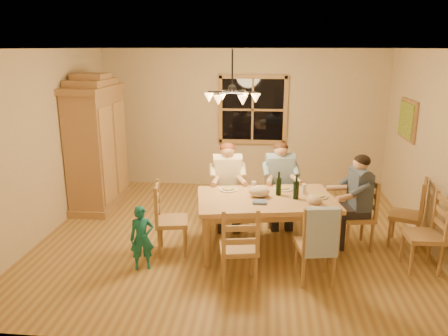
# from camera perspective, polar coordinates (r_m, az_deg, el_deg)

# --- Properties ---
(floor) EXTENTS (5.50, 5.50, 0.00)m
(floor) POSITION_cam_1_polar(r_m,az_deg,el_deg) (6.58, 0.98, -8.91)
(floor) COLOR olive
(floor) RESTS_ON ground
(ceiling) EXTENTS (5.50, 5.00, 0.02)m
(ceiling) POSITION_cam_1_polar(r_m,az_deg,el_deg) (5.99, 1.11, 15.34)
(ceiling) COLOR white
(ceiling) RESTS_ON wall_back
(wall_back) EXTENTS (5.50, 0.02, 2.70)m
(wall_back) POSITION_cam_1_polar(r_m,az_deg,el_deg) (8.59, 2.40, 6.34)
(wall_back) COLOR beige
(wall_back) RESTS_ON floor
(wall_left) EXTENTS (0.02, 5.00, 2.70)m
(wall_left) POSITION_cam_1_polar(r_m,az_deg,el_deg) (6.92, -22.32, 2.94)
(wall_left) COLOR beige
(wall_left) RESTS_ON floor
(wall_right) EXTENTS (0.02, 5.00, 2.70)m
(wall_right) POSITION_cam_1_polar(r_m,az_deg,el_deg) (6.53, 25.87, 1.84)
(wall_right) COLOR beige
(wall_right) RESTS_ON floor
(window) EXTENTS (1.30, 0.06, 1.30)m
(window) POSITION_cam_1_polar(r_m,az_deg,el_deg) (8.52, 3.76, 7.60)
(window) COLOR black
(window) RESTS_ON wall_back
(painting) EXTENTS (0.06, 0.78, 0.64)m
(painting) POSITION_cam_1_polar(r_m,az_deg,el_deg) (7.59, 22.83, 5.84)
(painting) COLOR olive
(painting) RESTS_ON wall_right
(chandelier) EXTENTS (0.77, 0.68, 0.71)m
(chandelier) POSITION_cam_1_polar(r_m,az_deg,el_deg) (6.02, 1.08, 9.40)
(chandelier) COLOR black
(chandelier) RESTS_ON ceiling
(armoire) EXTENTS (0.66, 1.40, 2.30)m
(armoire) POSITION_cam_1_polar(r_m,az_deg,el_deg) (7.84, -16.22, 2.66)
(armoire) COLOR olive
(armoire) RESTS_ON floor
(dining_table) EXTENTS (1.99, 1.41, 0.76)m
(dining_table) POSITION_cam_1_polar(r_m,az_deg,el_deg) (5.96, 5.50, -4.77)
(dining_table) COLOR tan
(dining_table) RESTS_ON floor
(chair_far_left) EXTENTS (0.50, 0.49, 0.99)m
(chair_far_left) POSITION_cam_1_polar(r_m,az_deg,el_deg) (6.83, 0.44, -5.18)
(chair_far_left) COLOR #A07246
(chair_far_left) RESTS_ON floor
(chair_far_right) EXTENTS (0.50, 0.49, 0.99)m
(chair_far_right) POSITION_cam_1_polar(r_m,az_deg,el_deg) (6.94, 7.18, -4.98)
(chair_far_right) COLOR #A07246
(chair_far_right) RESTS_ON floor
(chair_near_left) EXTENTS (0.50, 0.49, 0.99)m
(chair_near_left) POSITION_cam_1_polar(r_m,az_deg,el_deg) (5.26, 1.93, -11.84)
(chair_near_left) COLOR #A07246
(chair_near_left) RESTS_ON floor
(chair_near_right) EXTENTS (0.50, 0.49, 0.99)m
(chair_near_right) POSITION_cam_1_polar(r_m,az_deg,el_deg) (5.42, 11.79, -11.30)
(chair_near_right) COLOR #A07246
(chair_near_right) RESTS_ON floor
(chair_end_left) EXTENTS (0.49, 0.50, 0.99)m
(chair_end_left) POSITION_cam_1_polar(r_m,az_deg,el_deg) (6.02, -6.74, -8.24)
(chair_end_left) COLOR #A07246
(chair_end_left) RESTS_ON floor
(chair_end_right) EXTENTS (0.49, 0.50, 0.99)m
(chair_end_right) POSITION_cam_1_polar(r_m,az_deg,el_deg) (6.41, 16.79, -7.31)
(chair_end_right) COLOR #A07246
(chair_end_right) RESTS_ON floor
(adult_woman) EXTENTS (0.45, 0.48, 0.87)m
(adult_woman) POSITION_cam_1_polar(r_m,az_deg,el_deg) (6.66, 0.45, -0.85)
(adult_woman) COLOR beige
(adult_woman) RESTS_ON floor
(adult_plaid_man) EXTENTS (0.45, 0.48, 0.87)m
(adult_plaid_man) POSITION_cam_1_polar(r_m,az_deg,el_deg) (6.77, 7.33, -0.71)
(adult_plaid_man) COLOR teal
(adult_plaid_man) RESTS_ON floor
(adult_slate_man) EXTENTS (0.48, 0.45, 0.87)m
(adult_slate_man) POSITION_cam_1_polar(r_m,az_deg,el_deg) (6.23, 17.18, -2.74)
(adult_slate_man) COLOR #3C4861
(adult_slate_man) RESTS_ON floor
(towel) EXTENTS (0.39, 0.16, 0.58)m
(towel) POSITION_cam_1_polar(r_m,az_deg,el_deg) (5.09, 12.61, -8.25)
(towel) COLOR #9DB5D5
(towel) RESTS_ON chair_near_right
(wine_bottle_a) EXTENTS (0.08, 0.08, 0.33)m
(wine_bottle_a) POSITION_cam_1_polar(r_m,az_deg,el_deg) (5.99, 7.15, -2.03)
(wine_bottle_a) COLOR black
(wine_bottle_a) RESTS_ON dining_table
(wine_bottle_b) EXTENTS (0.08, 0.08, 0.33)m
(wine_bottle_b) POSITION_cam_1_polar(r_m,az_deg,el_deg) (5.88, 9.41, -2.46)
(wine_bottle_b) COLOR black
(wine_bottle_b) RESTS_ON dining_table
(plate_woman) EXTENTS (0.26, 0.26, 0.02)m
(plate_woman) POSITION_cam_1_polar(r_m,az_deg,el_deg) (6.20, 0.57, -2.82)
(plate_woman) COLOR white
(plate_woman) RESTS_ON dining_table
(plate_plaid) EXTENTS (0.26, 0.26, 0.02)m
(plate_plaid) POSITION_cam_1_polar(r_m,az_deg,el_deg) (6.28, 7.72, -2.71)
(plate_plaid) COLOR white
(plate_plaid) RESTS_ON dining_table
(plate_slate) EXTENTS (0.26, 0.26, 0.02)m
(plate_slate) POSITION_cam_1_polar(r_m,az_deg,el_deg) (6.05, 12.19, -3.66)
(plate_slate) COLOR white
(plate_slate) RESTS_ON dining_table
(wine_glass_a) EXTENTS (0.06, 0.06, 0.14)m
(wine_glass_a) POSITION_cam_1_polar(r_m,az_deg,el_deg) (6.15, 3.94, -2.40)
(wine_glass_a) COLOR silver
(wine_glass_a) RESTS_ON dining_table
(wine_glass_b) EXTENTS (0.06, 0.06, 0.14)m
(wine_glass_b) POSITION_cam_1_polar(r_m,az_deg,el_deg) (6.13, 10.40, -2.70)
(wine_glass_b) COLOR silver
(wine_glass_b) RESTS_ON dining_table
(cap) EXTENTS (0.20, 0.20, 0.11)m
(cap) POSITION_cam_1_polar(r_m,az_deg,el_deg) (5.75, 11.75, -4.17)
(cap) COLOR tan
(cap) RESTS_ON dining_table
(napkin) EXTENTS (0.20, 0.17, 0.03)m
(napkin) POSITION_cam_1_polar(r_m,az_deg,el_deg) (5.71, 4.69, -4.45)
(napkin) COLOR #4F6391
(napkin) RESTS_ON dining_table
(cloth_bundle) EXTENTS (0.28, 0.22, 0.15)m
(cloth_bundle) POSITION_cam_1_polar(r_m,az_deg,el_deg) (5.92, 4.61, -3.07)
(cloth_bundle) COLOR tan
(cloth_bundle) RESTS_ON dining_table
(child) EXTENTS (0.35, 0.29, 0.83)m
(child) POSITION_cam_1_polar(r_m,az_deg,el_deg) (5.62, -10.68, -8.98)
(child) COLOR #176968
(child) RESTS_ON floor
(chair_spare_front) EXTENTS (0.43, 0.45, 0.99)m
(chair_spare_front) POSITION_cam_1_polar(r_m,az_deg,el_deg) (6.08, 24.38, -9.37)
(chair_spare_front) COLOR #A07246
(chair_spare_front) RESTS_ON floor
(chair_spare_back) EXTENTS (0.56, 0.57, 0.99)m
(chair_spare_back) POSITION_cam_1_polar(r_m,az_deg,el_deg) (6.68, 22.55, -6.93)
(chair_spare_back) COLOR #A07246
(chair_spare_back) RESTS_ON floor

